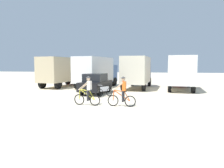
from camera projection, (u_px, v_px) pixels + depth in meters
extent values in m
plane|color=beige|center=(101.00, 108.00, 11.96)|extent=(120.00, 120.00, 0.00)
cube|color=#CCB78E|center=(59.00, 69.00, 23.36)|extent=(3.27, 5.54, 2.70)
cube|color=#B21E1E|center=(75.00, 73.00, 26.57)|extent=(2.43, 1.86, 2.00)
cube|color=black|center=(78.00, 70.00, 27.19)|extent=(2.01, 0.43, 0.80)
cylinder|color=black|center=(68.00, 81.00, 26.93)|extent=(0.49, 1.04, 1.00)
cylinder|color=black|center=(82.00, 81.00, 26.21)|extent=(0.49, 1.04, 1.00)
cylinder|color=black|center=(42.00, 84.00, 22.28)|extent=(0.49, 1.04, 1.00)
cylinder|color=black|center=(58.00, 84.00, 21.56)|extent=(0.49, 1.04, 1.00)
cube|color=white|center=(94.00, 70.00, 22.52)|extent=(3.47, 5.60, 2.70)
cube|color=#4C6B9E|center=(107.00, 73.00, 25.67)|extent=(2.47, 1.94, 2.00)
cube|color=black|center=(109.00, 70.00, 26.28)|extent=(1.99, 0.52, 0.80)
cylinder|color=black|center=(99.00, 81.00, 26.08)|extent=(0.53, 1.05, 1.00)
cylinder|color=black|center=(114.00, 82.00, 25.27)|extent=(0.53, 1.05, 1.00)
cylinder|color=black|center=(78.00, 84.00, 21.51)|extent=(0.53, 1.05, 1.00)
cylinder|color=black|center=(95.00, 85.00, 20.71)|extent=(0.53, 1.05, 1.00)
cube|color=beige|center=(136.00, 70.00, 21.63)|extent=(2.89, 5.41, 2.70)
cube|color=#4C6B9E|center=(141.00, 73.00, 24.92)|extent=(2.34, 1.71, 2.00)
cube|color=black|center=(142.00, 70.00, 25.56)|extent=(2.02, 0.28, 0.80)
cylinder|color=black|center=(132.00, 82.00, 25.20)|extent=(0.42, 1.03, 1.00)
cylinder|color=black|center=(149.00, 82.00, 24.63)|extent=(0.42, 1.03, 1.00)
cylinder|color=black|center=(123.00, 85.00, 20.44)|extent=(0.42, 1.03, 1.00)
cylinder|color=black|center=(144.00, 86.00, 19.86)|extent=(0.42, 1.03, 1.00)
cube|color=white|center=(181.00, 70.00, 20.31)|extent=(2.85, 5.39, 2.70)
cube|color=#B21E1E|center=(179.00, 74.00, 23.61)|extent=(2.33, 1.69, 2.00)
cube|color=black|center=(179.00, 71.00, 24.25)|extent=(2.02, 0.26, 0.80)
cylinder|color=black|center=(170.00, 82.00, 23.88)|extent=(0.41, 1.02, 1.00)
cylinder|color=black|center=(189.00, 83.00, 23.32)|extent=(0.41, 1.02, 1.00)
cylinder|color=black|center=(170.00, 87.00, 19.10)|extent=(0.41, 1.02, 1.00)
cylinder|color=black|center=(193.00, 87.00, 18.54)|extent=(0.41, 1.02, 1.00)
cube|color=black|center=(96.00, 85.00, 18.29)|extent=(2.16, 4.35, 0.76)
cube|color=black|center=(95.00, 77.00, 18.08)|extent=(1.80, 2.25, 0.68)
cylinder|color=black|center=(93.00, 88.00, 19.79)|extent=(0.28, 0.66, 0.64)
cylinder|color=black|center=(109.00, 88.00, 19.35)|extent=(0.28, 0.66, 0.64)
cylinder|color=black|center=(82.00, 91.00, 17.30)|extent=(0.28, 0.66, 0.64)
cylinder|color=black|center=(99.00, 92.00, 16.86)|extent=(0.28, 0.66, 0.64)
torus|color=black|center=(79.00, 99.00, 13.01)|extent=(0.68, 0.12, 0.68)
cylinder|color=silver|center=(79.00, 99.00, 13.01)|extent=(0.09, 0.09, 0.08)
torus|color=black|center=(95.00, 100.00, 12.72)|extent=(0.68, 0.12, 0.68)
cylinder|color=silver|center=(95.00, 100.00, 12.72)|extent=(0.09, 0.09, 0.08)
cylinder|color=gold|center=(87.00, 95.00, 12.83)|extent=(1.03, 0.14, 0.68)
cylinder|color=gold|center=(85.00, 90.00, 12.85)|extent=(0.66, 0.11, 0.13)
cylinder|color=gold|center=(92.00, 96.00, 12.75)|extent=(0.39, 0.09, 0.59)
cylinder|color=gold|center=(80.00, 94.00, 12.98)|extent=(0.10, 0.06, 0.64)
cylinder|color=silver|center=(80.00, 89.00, 12.94)|extent=(0.08, 0.52, 0.04)
cube|color=black|center=(90.00, 91.00, 12.77)|extent=(0.25, 0.14, 0.06)
cube|color=silver|center=(89.00, 85.00, 12.74)|extent=(0.23, 0.34, 0.56)
sphere|color=beige|center=(88.00, 79.00, 12.72)|extent=(0.22, 0.22, 0.22)
cone|color=#333333|center=(88.00, 77.00, 12.71)|extent=(0.32, 0.32, 0.10)
cylinder|color=#26262B|center=(88.00, 96.00, 12.69)|extent=(0.12, 0.12, 0.66)
cylinder|color=#26262B|center=(89.00, 95.00, 12.94)|extent=(0.12, 0.12, 0.66)
cylinder|color=beige|center=(83.00, 86.00, 12.66)|extent=(0.63, 0.07, 0.53)
cylinder|color=beige|center=(85.00, 85.00, 13.01)|extent=(0.63, 0.15, 0.53)
torus|color=black|center=(113.00, 101.00, 12.61)|extent=(0.68, 0.10, 0.68)
cylinder|color=silver|center=(113.00, 101.00, 12.61)|extent=(0.08, 0.08, 0.08)
torus|color=black|center=(130.00, 101.00, 12.35)|extent=(0.68, 0.10, 0.68)
cylinder|color=silver|center=(130.00, 101.00, 12.35)|extent=(0.08, 0.08, 0.08)
cylinder|color=#E05119|center=(122.00, 96.00, 12.45)|extent=(1.03, 0.12, 0.68)
cylinder|color=#E05119|center=(119.00, 91.00, 12.47)|extent=(0.66, 0.09, 0.13)
cylinder|color=#E05119|center=(127.00, 97.00, 12.37)|extent=(0.39, 0.07, 0.59)
cylinder|color=#E05119|center=(113.00, 95.00, 12.58)|extent=(0.10, 0.06, 0.64)
cylinder|color=silver|center=(114.00, 90.00, 12.54)|extent=(0.07, 0.52, 0.04)
cube|color=black|center=(124.00, 91.00, 12.39)|extent=(0.25, 0.14, 0.06)
cube|color=orange|center=(124.00, 86.00, 12.36)|extent=(0.22, 0.33, 0.56)
sphere|color=beige|center=(123.00, 79.00, 12.34)|extent=(0.22, 0.22, 0.22)
cone|color=#333333|center=(123.00, 77.00, 12.33)|extent=(0.32, 0.32, 0.10)
cylinder|color=#26262B|center=(123.00, 97.00, 12.31)|extent=(0.12, 0.12, 0.66)
cylinder|color=#26262B|center=(124.00, 96.00, 12.56)|extent=(0.12, 0.12, 0.66)
cylinder|color=beige|center=(118.00, 87.00, 12.27)|extent=(0.63, 0.05, 0.53)
cylinder|color=beige|center=(119.00, 86.00, 12.62)|extent=(0.63, 0.13, 0.53)
torus|color=black|center=(100.00, 93.00, 16.01)|extent=(0.44, 0.59, 0.68)
torus|color=black|center=(109.00, 92.00, 16.73)|extent=(0.44, 0.59, 0.68)
cube|color=silver|center=(105.00, 89.00, 16.34)|extent=(0.55, 0.75, 0.36)
cylinder|color=silver|center=(100.00, 85.00, 15.99)|extent=(0.43, 0.32, 0.04)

